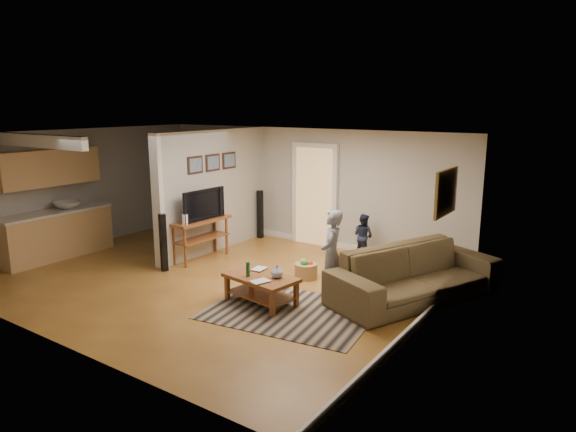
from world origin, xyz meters
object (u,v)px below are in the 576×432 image
object	(u,v)px
sofa	(414,299)
toy_basket	(306,270)
toddler	(362,258)
speaker_left	(163,243)
coffee_table	(262,282)
child	(331,296)
tv_console	(200,223)
speaker_right	(260,214)

from	to	relation	value
sofa	toy_basket	bearing A→B (deg)	117.24
sofa	toddler	world-z (taller)	toddler
sofa	speaker_left	distance (m)	4.51
coffee_table	speaker_left	size ratio (longest dim) A/B	1.11
sofa	child	xyz separation A→B (m)	(-1.14, -0.62, 0.00)
speaker_left	child	world-z (taller)	speaker_left
toy_basket	speaker_left	bearing A→B (deg)	-154.29
tv_console	speaker_left	size ratio (longest dim) A/B	1.22
sofa	coffee_table	xyz separation A→B (m)	(-1.88, -1.47, 0.34)
sofa	coffee_table	distance (m)	2.41
sofa	speaker_left	xyz separation A→B (m)	(-4.30, -1.24, 0.54)
tv_console	toddler	xyz separation A→B (m)	(2.57, 1.90, -0.74)
sofa	tv_console	xyz separation A→B (m)	(-4.24, -0.33, 0.74)
speaker_left	sofa	bearing A→B (deg)	36.03
tv_console	speaker_right	world-z (taller)	tv_console
tv_console	toy_basket	world-z (taller)	tv_console
sofa	speaker_right	bearing A→B (deg)	92.98
sofa	toy_basket	world-z (taller)	sofa
speaker_left	speaker_right	xyz separation A→B (m)	(0.00, 2.90, 0.01)
coffee_table	toddler	size ratio (longest dim) A/B	1.34
speaker_right	toy_basket	distance (m)	2.97
speaker_right	child	distance (m)	3.93
speaker_left	coffee_table	bearing A→B (deg)	14.53
toy_basket	child	world-z (taller)	child
speaker_left	toy_basket	world-z (taller)	speaker_left
sofa	speaker_left	bearing A→B (deg)	130.18
speaker_right	toddler	distance (m)	2.69
toy_basket	child	size ratio (longest dim) A/B	0.29
sofa	toy_basket	xyz separation A→B (m)	(-1.94, -0.11, 0.15)
toddler	toy_basket	bearing A→B (deg)	91.93
speaker_left	tv_console	bearing A→B (deg)	105.90
tv_console	toddler	size ratio (longest dim) A/B	1.47
speaker_right	toy_basket	xyz separation A→B (m)	(2.36, -1.77, -0.40)
coffee_table	tv_console	distance (m)	2.65
coffee_table	speaker_right	bearing A→B (deg)	127.76
toy_basket	toddler	distance (m)	1.70
coffee_table	tv_console	world-z (taller)	tv_console
toy_basket	coffee_table	bearing A→B (deg)	-87.13
sofa	toy_basket	distance (m)	1.95
speaker_right	toddler	world-z (taller)	speaker_right
tv_console	toy_basket	bearing A→B (deg)	7.75
sofa	tv_console	world-z (taller)	tv_console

